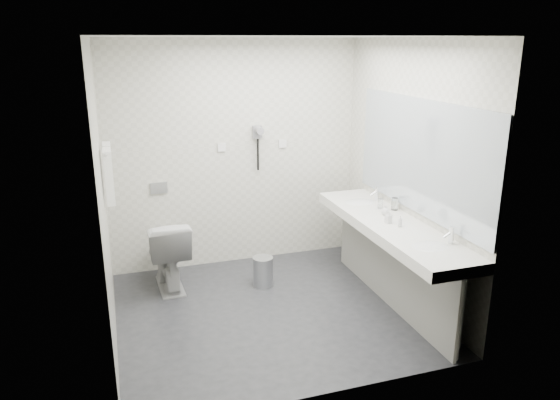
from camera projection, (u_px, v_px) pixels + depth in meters
name	position (u px, v px, depth m)	size (l,w,h in m)	color
floor	(270.00, 311.00, 5.04)	(2.80, 2.80, 0.00)	#26272B
ceiling	(268.00, 37.00, 4.32)	(2.80, 2.80, 0.00)	silver
wall_back	(235.00, 155.00, 5.86)	(2.80, 2.80, 0.00)	beige
wall_front	(326.00, 234.00, 3.50)	(2.80, 2.80, 0.00)	beige
wall_left	(103.00, 199.00, 4.27)	(2.60, 2.60, 0.00)	beige
wall_right	(408.00, 173.00, 5.09)	(2.60, 2.60, 0.00)	beige
vanity_counter	(390.00, 227.00, 4.96)	(0.55, 2.20, 0.10)	silver
vanity_panel	(390.00, 268.00, 5.09)	(0.03, 2.15, 0.75)	gray
vanity_post_near	(459.00, 319.00, 4.16)	(0.06, 0.06, 0.75)	silver
vanity_post_far	(347.00, 232.00, 6.05)	(0.06, 0.06, 0.75)	silver
mirror	(420.00, 157.00, 4.85)	(0.02, 2.20, 1.05)	#B2BCC6
basin_near	(430.00, 248.00, 4.36)	(0.40, 0.31, 0.05)	silver
basin_far	(360.00, 203.00, 5.54)	(0.40, 0.31, 0.05)	silver
faucet_near	(451.00, 235.00, 4.39)	(0.04, 0.04, 0.15)	silver
faucet_far	(377.00, 194.00, 5.58)	(0.04, 0.04, 0.15)	silver
soap_bottle_a	(388.00, 217.00, 4.89)	(0.05, 0.05, 0.12)	beige
soap_bottle_b	(386.00, 210.00, 5.12)	(0.08, 0.08, 0.10)	beige
soap_bottle_c	(400.00, 221.00, 4.80)	(0.04, 0.04, 0.11)	beige
glass_left	(395.00, 204.00, 5.27)	(0.07, 0.07, 0.12)	silver
glass_right	(380.00, 204.00, 5.32)	(0.05, 0.05, 0.10)	silver
toilet	(167.00, 253.00, 5.45)	(0.42, 0.74, 0.75)	silver
flush_plate	(159.00, 188.00, 5.69)	(0.18, 0.02, 0.12)	#B2B5BA
pedal_bin	(263.00, 272.00, 5.54)	(0.21, 0.21, 0.30)	#B2B5BA
bin_lid	(263.00, 258.00, 5.49)	(0.21, 0.21, 0.01)	#B2B5BA
towel_rail	(105.00, 149.00, 4.70)	(0.02, 0.02, 0.62)	silver
towel_near	(109.00, 176.00, 4.64)	(0.07, 0.24, 0.48)	white
towel_far	(109.00, 169.00, 4.89)	(0.07, 0.24, 0.48)	white
dryer_cradle	(257.00, 132.00, 5.84)	(0.10, 0.04, 0.14)	gray
dryer_barrel	(259.00, 130.00, 5.77)	(0.08, 0.08, 0.14)	gray
dryer_cord	(258.00, 155.00, 5.90)	(0.02, 0.02, 0.35)	black
switch_plate_a	(222.00, 147.00, 5.78)	(0.09, 0.02, 0.09)	silver
switch_plate_b	(283.00, 144.00, 5.99)	(0.09, 0.02, 0.09)	silver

